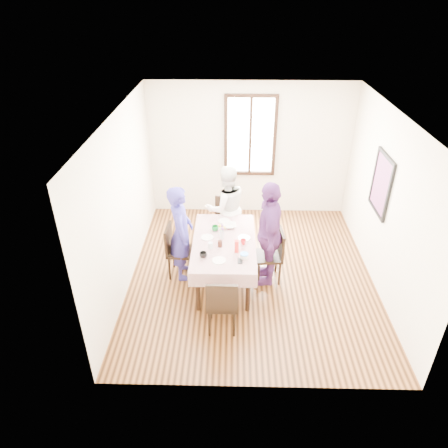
{
  "coord_description": "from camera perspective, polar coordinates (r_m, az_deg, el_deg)",
  "views": [
    {
      "loc": [
        -0.33,
        -5.59,
        4.29
      ],
      "look_at": [
        -0.46,
        -0.22,
        1.1
      ],
      "focal_mm": 33.17,
      "sensor_mm": 36.0,
      "label": 1
    }
  ],
  "objects": [
    {
      "name": "jam_jar",
      "position": [
        6.31,
        -0.55,
        -2.76
      ],
      "size": [
        0.07,
        0.07,
        0.1
      ],
      "primitive_type": "cylinder",
      "color": "black",
      "rests_on": "tablecloth"
    },
    {
      "name": "drinking_glass",
      "position": [
        6.27,
        -1.86,
        -2.98
      ],
      "size": [
        0.07,
        0.07,
        0.1
      ],
      "primitive_type": "cylinder",
      "color": "silver",
      "rests_on": "tablecloth"
    },
    {
      "name": "mug_green",
      "position": [
        6.71,
        -1.23,
        -0.59
      ],
      "size": [
        0.14,
        0.14,
        0.09
      ],
      "primitive_type": "imported",
      "rotation": [
        0.0,
        0.0,
        -0.3
      ],
      "color": "#0C7226",
      "rests_on": "tablecloth"
    },
    {
      "name": "person_far",
      "position": [
        7.36,
        0.21,
        2.34
      ],
      "size": [
        0.92,
        0.82,
        1.58
      ],
      "primitive_type": "imported",
      "rotation": [
        0.0,
        0.0,
        3.48
      ],
      "color": "white",
      "rests_on": "ground"
    },
    {
      "name": "chair_near",
      "position": [
        5.79,
        -0.25,
        -10.74
      ],
      "size": [
        0.42,
        0.42,
        0.91
      ],
      "primitive_type": "cube",
      "rotation": [
        0.0,
        0.0,
        -0.01
      ],
      "color": "black",
      "rests_on": "ground"
    },
    {
      "name": "chair_left",
      "position": [
        6.81,
        -5.97,
        -3.75
      ],
      "size": [
        0.45,
        0.45,
        0.91
      ],
      "primitive_type": "cube",
      "rotation": [
        0.0,
        0.0,
        -1.64
      ],
      "color": "black",
      "rests_on": "ground"
    },
    {
      "name": "person_left",
      "position": [
        6.62,
        -5.97,
        -1.23
      ],
      "size": [
        0.46,
        0.63,
        1.62
      ],
      "primitive_type": "imported",
      "rotation": [
        0.0,
        0.0,
        1.7
      ],
      "color": "navy",
      "rests_on": "ground"
    },
    {
      "name": "chair_far",
      "position": [
        7.55,
        0.2,
        0.16
      ],
      "size": [
        0.45,
        0.45,
        0.91
      ],
      "primitive_type": "cube",
      "rotation": [
        0.0,
        0.0,
        3.06
      ],
      "color": "black",
      "rests_on": "ground"
    },
    {
      "name": "tablecloth",
      "position": [
        6.47,
        0.01,
        -2.39
      ],
      "size": [
        0.97,
        1.69,
        0.01
      ],
      "primitive_type": "cube",
      "color": "#520310",
      "rests_on": "dining_table"
    },
    {
      "name": "person_right",
      "position": [
        6.47,
        6.17,
        -1.32
      ],
      "size": [
        0.46,
        1.04,
        1.76
      ],
      "primitive_type": "imported",
      "rotation": [
        0.0,
        0.0,
        -1.6
      ],
      "color": "#5B2B6C",
      "rests_on": "ground"
    },
    {
      "name": "right_wall",
      "position": [
        6.73,
        21.47,
        2.52
      ],
      "size": [
        0.0,
        4.5,
        4.5
      ],
      "primitive_type": "plane",
      "rotation": [
        1.57,
        0.0,
        -1.57
      ],
      "color": "beige",
      "rests_on": "ground"
    },
    {
      "name": "plate_right",
      "position": [
        6.53,
        2.75,
        -1.95
      ],
      "size": [
        0.2,
        0.2,
        0.01
      ],
      "primitive_type": "cylinder",
      "color": "white",
      "rests_on": "tablecloth"
    },
    {
      "name": "dining_table",
      "position": [
        6.69,
        0.01,
        -5.13
      ],
      "size": [
        0.85,
        1.57,
        0.75
      ],
      "primitive_type": "cube",
      "color": "black",
      "rests_on": "ground"
    },
    {
      "name": "flower_bunch",
      "position": [
        6.45,
        -0.28,
        -0.6
      ],
      "size": [
        0.09,
        0.09,
        0.1
      ],
      "primitive_type": null,
      "color": "yellow",
      "rests_on": "flower_vase"
    },
    {
      "name": "chair_right",
      "position": [
        6.7,
        6.13,
        -4.39
      ],
      "size": [
        0.45,
        0.45,
        0.91
      ],
      "primitive_type": "cube",
      "rotation": [
        0.0,
        0.0,
        1.64
      ],
      "color": "black",
      "rests_on": "ground"
    },
    {
      "name": "juice_carton",
      "position": [
        6.17,
        1.75,
        -3.09
      ],
      "size": [
        0.06,
        0.06,
        0.19
      ],
      "primitive_type": "cube",
      "color": "red",
      "rests_on": "tablecloth"
    },
    {
      "name": "mug_flag",
      "position": [
        6.38,
        2.67,
        -2.48
      ],
      "size": [
        0.11,
        0.11,
        0.08
      ],
      "primitive_type": "imported",
      "rotation": [
        0.0,
        0.0,
        0.35
      ],
      "color": "red",
      "rests_on": "tablecloth"
    },
    {
      "name": "plate_near",
      "position": [
        6.03,
        -0.71,
        -5.05
      ],
      "size": [
        0.2,
        0.2,
        0.01
      ],
      "primitive_type": "cylinder",
      "color": "white",
      "rests_on": "tablecloth"
    },
    {
      "name": "smartphone",
      "position": [
        6.03,
        2.23,
        -5.09
      ],
      "size": [
        0.07,
        0.15,
        0.01
      ],
      "primitive_type": "cube",
      "color": "black",
      "rests_on": "tablecloth"
    },
    {
      "name": "plate_far",
      "position": [
        6.98,
        -0.02,
        0.42
      ],
      "size": [
        0.2,
        0.2,
        0.01
      ],
      "primitive_type": "cylinder",
      "color": "white",
      "rests_on": "tablecloth"
    },
    {
      "name": "butter_tub",
      "position": [
        6.08,
        2.8,
        -4.43
      ],
      "size": [
        0.13,
        0.13,
        0.06
      ],
      "primitive_type": "cylinder",
      "color": "white",
      "rests_on": "tablecloth"
    },
    {
      "name": "mug_black",
      "position": [
        6.08,
        -2.87,
        -4.28
      ],
      "size": [
        0.12,
        0.12,
        0.09
      ],
      "primitive_type": "imported",
      "rotation": [
        0.0,
        0.0,
        -0.11
      ],
      "color": "black",
      "rests_on": "tablecloth"
    },
    {
      "name": "window_frame",
      "position": [
        8.26,
        3.64,
        12.0
      ],
      "size": [
        1.02,
        0.06,
        1.62
      ],
      "primitive_type": "cube",
      "color": "black",
      "rests_on": "back_wall"
    },
    {
      "name": "serving_bowl",
      "position": [
        6.81,
        0.77,
        -0.25
      ],
      "size": [
        0.24,
        0.24,
        0.05
      ],
      "primitive_type": "imported",
      "rotation": [
        0.0,
        0.0,
        0.11
      ],
      "color": "white",
      "rests_on": "tablecloth"
    },
    {
      "name": "butter_lid",
      "position": [
        6.06,
        2.81,
        -4.14
      ],
      "size": [
        0.12,
        0.12,
        0.01
      ],
      "primitive_type": "cylinder",
      "color": "blue",
      "rests_on": "butter_tub"
    },
    {
      "name": "window_pane",
      "position": [
        8.27,
        3.64,
        12.02
      ],
      "size": [
        0.9,
        0.02,
        1.5
      ],
      "primitive_type": "cube",
      "color": "white",
      "rests_on": "back_wall"
    },
    {
      "name": "ground",
      "position": [
        7.05,
        3.77,
        -6.85
      ],
      "size": [
        4.5,
        4.5,
        0.0
      ],
      "primitive_type": "plane",
      "color": "black",
      "rests_on": "ground"
    },
    {
      "name": "flower_vase",
      "position": [
        6.51,
        -0.28,
        -1.46
      ],
      "size": [
        0.06,
        0.06,
        0.13
      ],
      "primitive_type": "cylinder",
      "color": "silver",
      "rests_on": "tablecloth"
    },
    {
      "name": "plate_left",
      "position": [
        6.55,
        -2.33,
        -1.85
      ],
      "size": [
        0.2,
        0.2,
        0.01
      ],
      "primitive_type": "cylinder",
      "color": "white",
      "rests_on": "tablecloth"
    },
    {
      "name": "back_wall",
      "position": [
        8.38,
        3.57,
        10.1
      ],
      "size": [
        4.0,
        0.0,
        4.0
      ],
      "primitive_type": "plane",
      "rotation": [
        1.57,
        0.0,
        0.0
      ],
      "color": "beige",
      "rests_on": "ground"
    },
    {
      "name": "art_poster",
      "position": [
        6.89,
        20.89,
        5.17
      ],
      "size": [
        0.04,
        0.76,
        0.96
      ],
      "primitive_type": "cube",
      "color": "red",
      "rests_on": "right_wall"
    }
  ]
}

